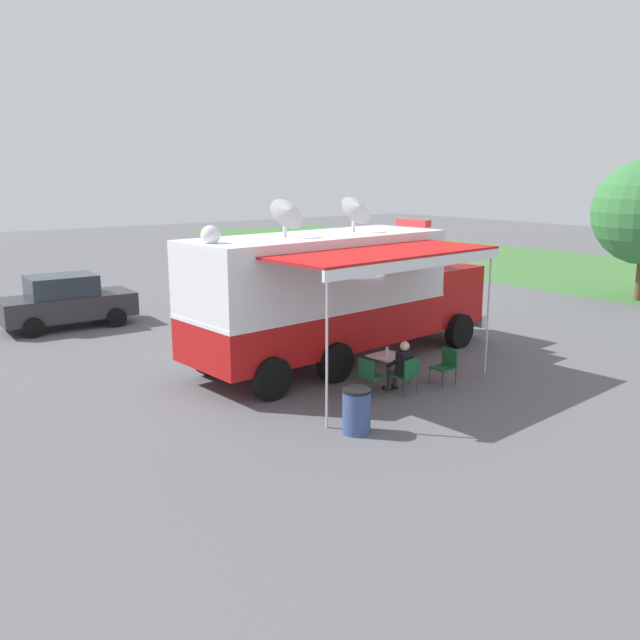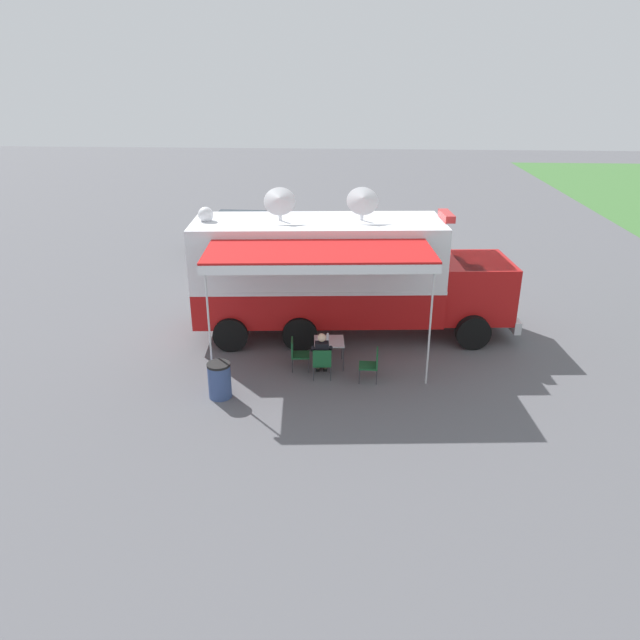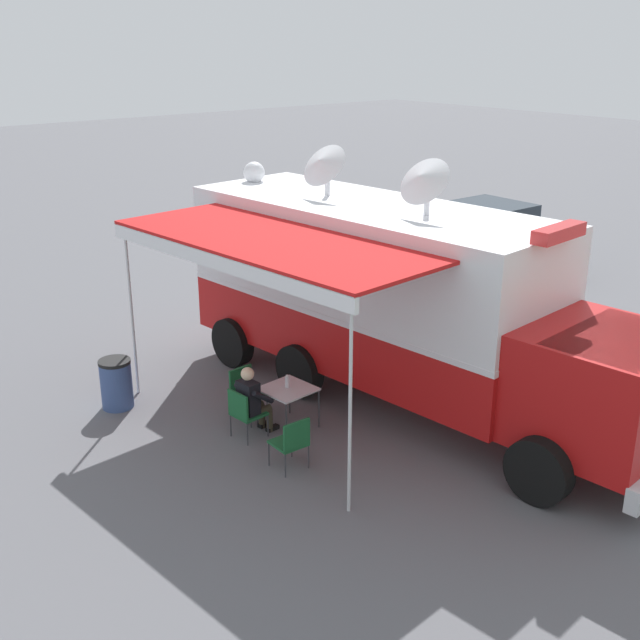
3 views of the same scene
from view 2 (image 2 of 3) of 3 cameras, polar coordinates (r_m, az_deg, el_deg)
name	(u,v)px [view 2 (image 2 of 3)]	position (r m, az deg, el deg)	size (l,w,h in m)	color
ground_plane	(318,332)	(18.29, -0.19, -1.18)	(100.00, 100.00, 0.00)	#5B5B60
lot_stripe	(374,301)	(20.88, 5.21, 1.82)	(0.12, 4.80, 0.01)	silver
command_truck	(343,272)	(17.59, 2.25, 4.62)	(5.50, 9.66, 4.53)	#B71414
folding_table	(329,343)	(15.95, 0.88, -2.22)	(0.87, 0.87, 0.73)	silver
water_bottle	(328,337)	(15.90, 0.75, -1.66)	(0.07, 0.07, 0.22)	silver
folding_chair_at_table	(322,361)	(15.31, 0.19, -3.99)	(0.52, 0.52, 0.87)	#19562D
folding_chair_beside_table	(297,352)	(15.81, -2.26, -3.10)	(0.52, 0.52, 0.87)	#19562D
folding_chair_spare_by_truck	(372,363)	(15.29, 5.06, -4.12)	(0.49, 0.49, 0.87)	#19562D
seated_responder	(322,353)	(15.41, 0.17, -3.22)	(0.69, 0.58, 1.25)	black
trash_bin	(220,380)	(14.71, -9.66, -5.74)	(0.57, 0.57, 0.91)	#384C7F
car_behind_truck	(243,233)	(26.74, -7.43, 8.31)	(2.11, 4.25, 1.76)	#2D2D33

